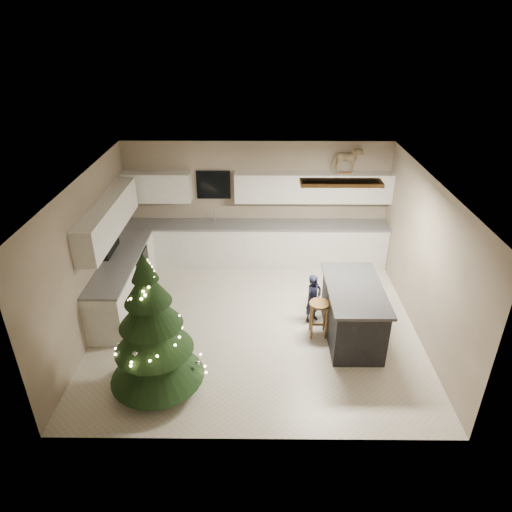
# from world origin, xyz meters

# --- Properties ---
(ground_plane) EXTENTS (5.50, 5.50, 0.00)m
(ground_plane) POSITION_xyz_m (0.00, 0.00, 0.00)
(ground_plane) COLOR beige
(room_shell) EXTENTS (5.52, 5.02, 2.61)m
(room_shell) POSITION_xyz_m (0.02, 0.00, 1.75)
(room_shell) COLOR tan
(room_shell) RESTS_ON ground_plane
(cabinetry) EXTENTS (5.50, 3.20, 2.00)m
(cabinetry) POSITION_xyz_m (-0.91, 1.65, 0.76)
(cabinetry) COLOR white
(cabinetry) RESTS_ON ground_plane
(island) EXTENTS (0.90, 1.70, 0.95)m
(island) POSITION_xyz_m (1.60, -0.34, 0.48)
(island) COLOR black
(island) RESTS_ON ground_plane
(bar_stool) EXTENTS (0.33, 0.33, 0.64)m
(bar_stool) POSITION_xyz_m (1.05, -0.32, 0.48)
(bar_stool) COLOR brown
(bar_stool) RESTS_ON ground_plane
(christmas_tree) EXTENTS (1.38, 1.33, 2.21)m
(christmas_tree) POSITION_xyz_m (-1.40, -1.57, 0.91)
(christmas_tree) COLOR #3F2816
(christmas_tree) RESTS_ON ground_plane
(toddler) EXTENTS (0.39, 0.38, 0.91)m
(toddler) POSITION_xyz_m (1.00, 0.09, 0.45)
(toddler) COLOR black
(toddler) RESTS_ON ground_plane
(rocking_horse) EXTENTS (0.63, 0.36, 0.52)m
(rocking_horse) POSITION_xyz_m (1.79, 2.33, 2.27)
(rocking_horse) COLOR brown
(rocking_horse) RESTS_ON cabinetry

